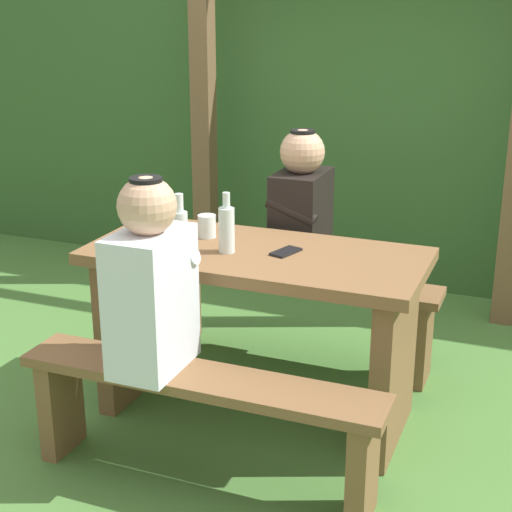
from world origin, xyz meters
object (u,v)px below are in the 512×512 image
(bench_near, at_px, (200,406))
(picnic_table, at_px, (256,305))
(bench_far, at_px, (298,300))
(person_white_shirt, at_px, (151,282))
(bottle_right, at_px, (180,226))
(bottle_left, at_px, (227,228))
(person_black_coat, at_px, (301,211))
(drinking_glass, at_px, (207,226))
(cell_phone, at_px, (286,252))

(bench_near, bearing_deg, picnic_table, 90.00)
(picnic_table, distance_m, bench_far, 0.59)
(picnic_table, xyz_separation_m, bench_far, (0.00, 0.56, -0.19))
(bench_near, height_order, bench_far, same)
(person_white_shirt, bearing_deg, bench_near, -1.03)
(bench_near, height_order, person_white_shirt, person_white_shirt)
(picnic_table, xyz_separation_m, bench_near, (0.00, -0.56, -0.19))
(bench_near, relative_size, person_white_shirt, 1.95)
(picnic_table, xyz_separation_m, bottle_right, (-0.31, -0.07, 0.33))
(bench_far, xyz_separation_m, bottle_left, (-0.10, -0.62, 0.53))
(picnic_table, relative_size, person_black_coat, 1.95)
(person_white_shirt, relative_size, drinking_glass, 7.29)
(bottle_right, bearing_deg, bottle_left, 2.40)
(picnic_table, relative_size, bottle_left, 5.55)
(bench_near, height_order, cell_phone, cell_phone)
(person_white_shirt, bearing_deg, person_black_coat, 80.19)
(bench_far, xyz_separation_m, drinking_glass, (-0.27, -0.46, 0.48))
(bench_far, xyz_separation_m, bottle_right, (-0.31, -0.63, 0.52))
(person_black_coat, distance_m, cell_phone, 0.56)
(person_white_shirt, height_order, person_black_coat, same)
(bench_near, height_order, drinking_glass, drinking_glass)
(bench_near, distance_m, cell_phone, 0.73)
(picnic_table, height_order, bottle_left, bottle_left)
(picnic_table, distance_m, bottle_left, 0.37)
(picnic_table, height_order, person_white_shirt, person_white_shirt)
(picnic_table, distance_m, drinking_glass, 0.41)
(person_white_shirt, height_order, drinking_glass, person_white_shirt)
(person_white_shirt, xyz_separation_m, bottle_right, (-0.13, 0.49, 0.06))
(person_black_coat, bearing_deg, drinking_glass, -121.04)
(drinking_glass, distance_m, bottle_right, 0.18)
(person_black_coat, relative_size, bottle_left, 2.85)
(bench_far, relative_size, person_white_shirt, 1.95)
(person_white_shirt, distance_m, bottle_left, 0.51)
(bench_near, xyz_separation_m, cell_phone, (0.13, 0.58, 0.44))
(person_black_coat, distance_m, drinking_glass, 0.54)
(person_black_coat, xyz_separation_m, bottle_left, (-0.11, -0.62, 0.07))
(picnic_table, distance_m, cell_phone, 0.28)
(bench_far, height_order, bottle_right, bottle_right)
(person_black_coat, bearing_deg, picnic_table, -90.92)
(bench_near, distance_m, person_white_shirt, 0.50)
(cell_phone, bearing_deg, drinking_glass, -174.52)
(bench_far, bearing_deg, drinking_glass, -120.04)
(bench_near, bearing_deg, cell_phone, 77.73)
(person_black_coat, height_order, bottle_left, person_black_coat)
(bench_far, bearing_deg, cell_phone, -77.07)
(bottle_right, bearing_deg, person_black_coat, 62.91)
(person_black_coat, bearing_deg, bench_near, -90.46)
(drinking_glass, bearing_deg, bench_far, 59.96)
(cell_phone, bearing_deg, person_white_shirt, -101.12)
(drinking_glass, bearing_deg, bottle_right, -104.83)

